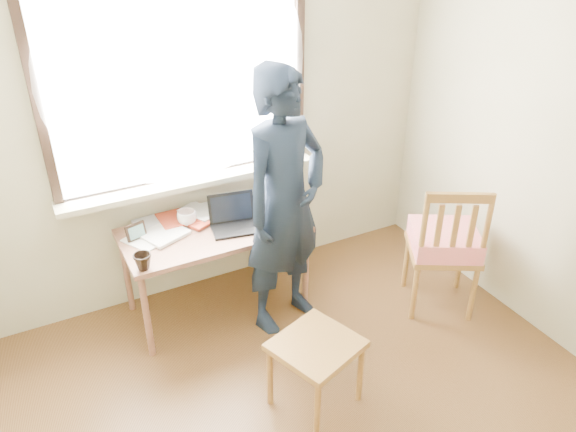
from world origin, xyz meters
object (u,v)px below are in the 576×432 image
desk (214,237)px  side_chair (444,242)px  mug_white (187,218)px  mug_dark (143,262)px  laptop (234,219)px  work_chair (316,352)px  person (285,204)px

desk → side_chair: (1.46, -0.72, -0.07)m
mug_white → mug_dark: 0.57m
laptop → mug_white: (-0.28, 0.17, 0.00)m
desk → side_chair: 1.63m
mug_white → laptop: bearing=-31.4°
mug_dark → side_chair: bearing=-13.0°
desk → work_chair: 1.15m
laptop → side_chair: bearing=-27.5°
person → work_chair: bearing=-122.6°
desk → person: bearing=-39.5°
desk → work_chair: (0.18, -1.12, -0.22)m
laptop → side_chair: 1.50m
desk → laptop: 0.19m
mug_dark → desk: bearing=24.7°
side_chair → desk: bearing=153.7°
desk → side_chair: bearing=-26.3°
work_chair → side_chair: bearing=17.3°
mug_dark → side_chair: 2.07m
desk → person: 0.60m
desk → mug_white: (-0.14, 0.14, 0.12)m
work_chair → side_chair: size_ratio=0.55×
laptop → person: bearing=-48.9°
person → desk: bearing=122.6°
person → side_chair: bearing=-38.5°
mug_dark → person: 0.97m
person → mug_white: bearing=121.3°
laptop → work_chair: laptop is taller
side_chair → person: person is taller
laptop → work_chair: (0.04, -1.09, -0.34)m
mug_dark → person: size_ratio=0.06×
mug_white → work_chair: mug_white is taller
laptop → mug_white: size_ratio=2.70×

